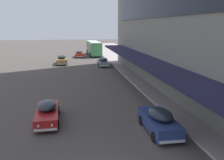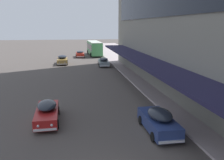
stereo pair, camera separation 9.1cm
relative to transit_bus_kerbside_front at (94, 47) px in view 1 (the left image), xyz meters
name	(u,v)px [view 1 (the left image)]	position (x,y,z in m)	size (l,w,h in m)	color
transit_bus_kerbside_front	(94,47)	(0.00, 0.00, 0.00)	(3.05, 10.45, 3.32)	#499C58
sedan_lead_near	(47,112)	(-7.55, -41.95, -1.16)	(1.84, 5.02, 1.51)	#A91C1C
sedan_far_back	(62,60)	(-7.27, -12.97, -1.09)	(2.00, 4.95, 1.66)	olive
sedan_oncoming_rear	(79,54)	(-3.61, -3.15, -1.17)	(1.88, 4.53, 1.47)	#B4271A
sedan_trailing_near	(159,120)	(0.13, -45.19, -1.08)	(1.86, 4.81, 1.69)	navy
sedan_second_near	(103,62)	(0.10, -16.38, -1.15)	(2.07, 5.07, 1.53)	gray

